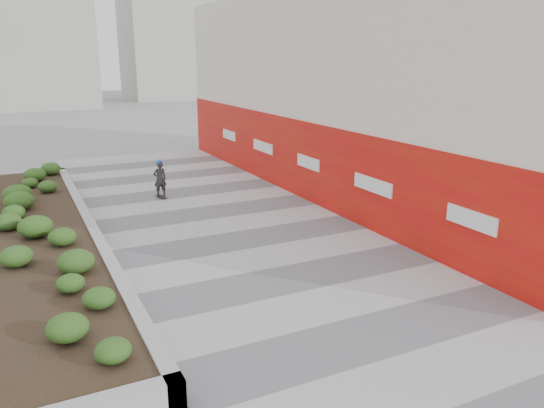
% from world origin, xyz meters
% --- Properties ---
extents(ground, '(160.00, 160.00, 0.00)m').
position_xyz_m(ground, '(0.00, 0.00, 0.00)').
color(ground, gray).
rests_on(ground, ground).
extents(walkway, '(8.00, 36.00, 0.01)m').
position_xyz_m(walkway, '(0.00, 3.00, 0.01)').
color(walkway, '#A8A8AD').
rests_on(walkway, ground).
extents(building, '(6.04, 24.08, 8.00)m').
position_xyz_m(building, '(6.98, 8.98, 3.98)').
color(building, silver).
rests_on(building, ground).
extents(planter, '(3.00, 18.00, 0.90)m').
position_xyz_m(planter, '(-5.50, 7.00, 0.42)').
color(planter, '#9E9EA0').
rests_on(planter, ground).
extents(distant_bldg_north_l, '(16.00, 12.00, 20.00)m').
position_xyz_m(distant_bldg_north_l, '(-5.00, 55.00, 10.00)').
color(distant_bldg_north_l, '#ADAAA3').
rests_on(distant_bldg_north_l, ground).
extents(distant_bldg_north_r, '(14.00, 10.00, 24.00)m').
position_xyz_m(distant_bldg_north_r, '(15.00, 60.00, 12.00)').
color(distant_bldg_north_r, '#ADAAA3').
rests_on(distant_bldg_north_r, ground).
extents(manhole_cover, '(0.44, 0.44, 0.01)m').
position_xyz_m(manhole_cover, '(0.50, 3.00, 0.00)').
color(manhole_cover, '#595654').
rests_on(manhole_cover, ground).
extents(skateboarder, '(0.52, 0.74, 1.53)m').
position_xyz_m(skateboarder, '(-0.99, 10.94, 0.78)').
color(skateboarder, beige).
rests_on(skateboarder, ground).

